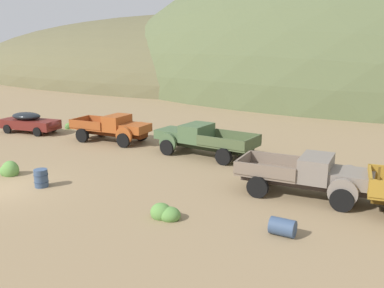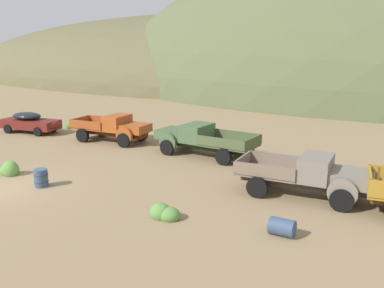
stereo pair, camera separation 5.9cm
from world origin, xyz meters
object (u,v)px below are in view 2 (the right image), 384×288
at_px(truck_weathered_green, 198,139).
at_px(oil_drum_by_truck, 41,178).
at_px(truck_oxide_orange, 117,128).
at_px(oil_drum_spare, 282,227).
at_px(truck_primer_gray, 314,176).
at_px(car_oxblood, 32,122).

relative_size(truck_weathered_green, oil_drum_by_truck, 7.51).
relative_size(truck_oxide_orange, oil_drum_spare, 6.34).
bearing_deg(truck_oxide_orange, oil_drum_by_truck, -76.34).
bearing_deg(truck_primer_gray, truck_oxide_orange, 161.17).
bearing_deg(truck_weathered_green, truck_primer_gray, 157.54).
bearing_deg(car_oxblood, oil_drum_spare, -27.54).
bearing_deg(truck_primer_gray, oil_drum_by_truck, -159.98).
relative_size(car_oxblood, truck_primer_gray, 0.84).
distance_m(truck_primer_gray, oil_drum_by_truck, 12.64).
relative_size(car_oxblood, truck_weathered_green, 0.78).
relative_size(car_oxblood, truck_oxide_orange, 0.87).
bearing_deg(car_oxblood, truck_oxide_orange, -2.70).
distance_m(car_oxblood, truck_weathered_green, 14.18).
xyz_separation_m(truck_oxide_orange, truck_weathered_green, (6.48, 0.17, 0.01)).
distance_m(oil_drum_spare, oil_drum_by_truck, 11.61).
height_order(truck_weathered_green, oil_drum_by_truck, truck_weathered_green).
height_order(truck_weathered_green, truck_primer_gray, same).
relative_size(truck_weathered_green, oil_drum_spare, 7.05).
distance_m(truck_weathered_green, oil_drum_spare, 11.49).
bearing_deg(truck_primer_gray, truck_weathered_green, 150.69).
height_order(car_oxblood, truck_primer_gray, truck_primer_gray).
bearing_deg(oil_drum_spare, truck_primer_gray, 92.57).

